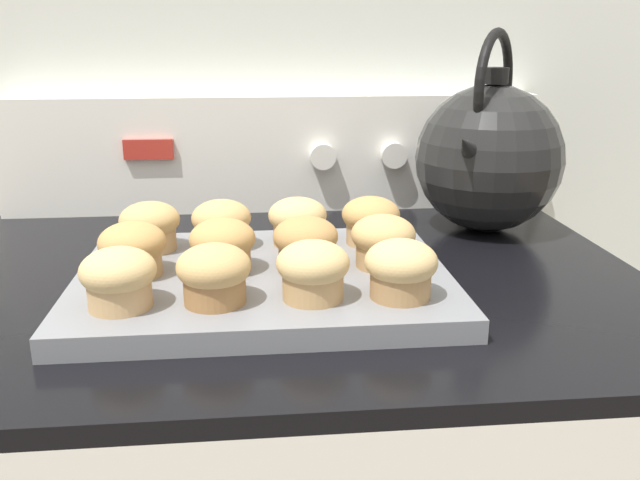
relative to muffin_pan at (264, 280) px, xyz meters
name	(u,v)px	position (x,y,z in m)	size (l,w,h in m)	color
control_panel	(273,153)	(0.02, 0.34, 0.07)	(0.77, 0.07, 0.17)	white
muffin_pan	(264,280)	(0.00, 0.00, 0.00)	(0.37, 0.29, 0.02)	slate
muffin_r0_c0	(119,278)	(-0.13, -0.08, 0.04)	(0.07, 0.07, 0.05)	tan
muffin_r0_c1	(214,274)	(-0.04, -0.08, 0.04)	(0.07, 0.07, 0.05)	olive
muffin_r0_c2	(313,270)	(0.04, -0.08, 0.04)	(0.07, 0.07, 0.05)	tan
muffin_r0_c3	(401,269)	(0.12, -0.08, 0.04)	(0.07, 0.07, 0.05)	#A37A4C
muffin_r1_c0	(133,249)	(-0.13, 0.00, 0.04)	(0.07, 0.07, 0.05)	tan
muffin_r1_c1	(223,245)	(-0.04, 0.00, 0.04)	(0.07, 0.07, 0.05)	#A37A4C
muffin_r1_c2	(306,243)	(0.04, 0.00, 0.04)	(0.07, 0.07, 0.05)	#A37A4C
muffin_r1_c3	(383,241)	(0.12, 0.00, 0.04)	(0.07, 0.07, 0.05)	tan
muffin_r2_c0	(150,226)	(-0.12, 0.08, 0.04)	(0.07, 0.07, 0.05)	tan
muffin_r2_c1	(222,224)	(-0.04, 0.08, 0.04)	(0.07, 0.07, 0.05)	#A37A4C
muffin_r2_c2	(298,221)	(0.04, 0.09, 0.04)	(0.07, 0.07, 0.05)	tan
muffin_r2_c3	(371,220)	(0.12, 0.08, 0.04)	(0.07, 0.07, 0.05)	tan
tea_kettle	(489,156)	(0.30, 0.20, 0.09)	(0.19, 0.21, 0.26)	black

